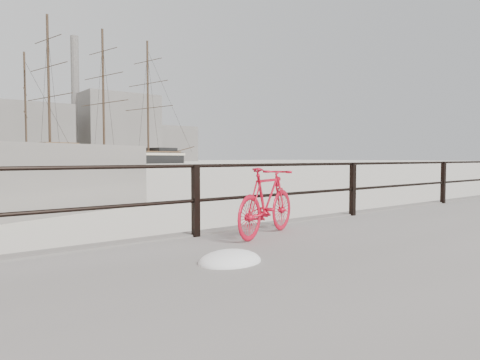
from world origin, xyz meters
TOP-DOWN VIEW (x-y plane):
  - ground at (0.00, 0.00)m, footprint 400.00×400.00m
  - guardrail at (0.00, -0.15)m, footprint 28.00×0.10m
  - bicycle at (-2.68, -0.71)m, footprint 1.57×0.79m
  - barque_black at (29.12, 89.45)m, footprint 57.63×29.58m
  - industrial_west at (20.00, 140.00)m, footprint 32.00×18.00m
  - industrial_mid at (55.00, 145.00)m, footprint 26.00×20.00m
  - industrial_east at (78.00, 150.00)m, footprint 20.00×16.00m
  - smokestack at (42.00, 150.00)m, footprint 2.80×2.80m

SIDE VIEW (x-z plane):
  - ground at x=0.00m, z-range 0.00..0.00m
  - barque_black at x=29.12m, z-range -15.74..15.74m
  - bicycle at x=-2.68m, z-range 0.35..1.31m
  - guardrail at x=0.00m, z-range 0.35..1.35m
  - industrial_east at x=78.00m, z-range 0.00..14.00m
  - industrial_west at x=20.00m, z-range 0.00..18.00m
  - industrial_mid at x=55.00m, z-range 0.00..24.00m
  - smokestack at x=42.00m, z-range 0.00..44.00m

